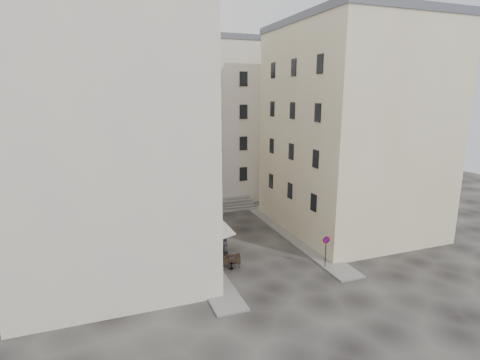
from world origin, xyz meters
name	(u,v)px	position (x,y,z in m)	size (l,w,h in m)	color
ground	(259,255)	(0.00, 0.00, 0.00)	(90.00, 90.00, 0.00)	black
sidewalk_left	(191,244)	(-4.50, 4.00, 0.06)	(2.00, 22.00, 0.12)	slate
sidewalk_right	(292,234)	(4.50, 3.00, 0.06)	(2.00, 18.00, 0.12)	slate
building_left	(106,124)	(-10.50, 3.00, 10.31)	(12.20, 16.20, 20.60)	beige
building_right	(351,128)	(10.50, 3.50, 9.31)	(12.20, 14.20, 18.60)	beige
building_back	(189,121)	(-1.00, 19.00, 9.31)	(18.20, 10.20, 18.60)	beige
cafe_storefront	(201,235)	(-4.32, 1.00, 1.88)	(1.74, 7.30, 3.50)	#4A0F0A
stone_steps	(214,207)	(0.00, 12.57, 0.40)	(9.00, 3.15, 0.80)	#5A5755
bollard_near	(223,260)	(-3.25, -1.00, 0.53)	(0.12, 0.12, 0.98)	black
bollard_mid	(210,243)	(-3.25, 2.50, 0.53)	(0.12, 0.12, 0.98)	black
bollard_far	(199,229)	(-3.25, 6.00, 0.53)	(0.12, 0.12, 0.98)	black
no_parking_sign	(326,246)	(3.65, -3.72, 1.76)	(0.56, 0.16, 2.48)	black
bistro_table_a	(231,263)	(-2.77, -1.49, 0.44)	(1.24, 0.58, 0.87)	black
bistro_table_b	(232,259)	(-2.45, -0.69, 0.41)	(1.14, 0.53, 0.80)	black
bistro_table_c	(210,246)	(-3.37, 2.01, 0.45)	(1.24, 0.58, 0.87)	black
bistro_table_d	(216,239)	(-2.42, 3.41, 0.41)	(1.15, 0.54, 0.81)	black
bistro_table_e	(209,235)	(-2.85, 4.36, 0.49)	(1.37, 0.64, 0.96)	black
pedestrian	(225,248)	(-2.68, 0.30, 0.90)	(0.66, 0.43, 1.81)	black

